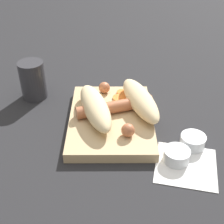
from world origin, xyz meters
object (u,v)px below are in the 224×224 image
sausage (116,107)px  drink_glass (34,80)px  food_tray (112,120)px  condiment_cup_near (177,156)px  bread_roll (119,103)px  condiment_cup_far (194,142)px

sausage → drink_glass: (0.10, 0.21, 0.01)m
food_tray → drink_glass: drink_glass is taller
sausage → condiment_cup_near: (-0.14, -0.12, -0.02)m
food_tray → bread_roll: bread_roll is taller
food_tray → drink_glass: bearing=59.2°
food_tray → drink_glass: size_ratio=2.65×
condiment_cup_far → condiment_cup_near: bearing=136.3°
bread_roll → drink_glass: drink_glass is taller
condiment_cup_near → condiment_cup_far: bearing=-43.7°
condiment_cup_near → sausage: bearing=41.0°
condiment_cup_far → drink_glass: (0.20, 0.37, 0.04)m
bread_roll → sausage: bearing=90.9°
condiment_cup_far → food_tray: bearing=64.8°
food_tray → condiment_cup_near: condiment_cup_near is taller
bread_roll → condiment_cup_near: 0.18m
sausage → condiment_cup_near: bearing=-139.0°
food_tray → bread_roll: 0.04m
food_tray → condiment_cup_near: 0.18m
condiment_cup_near → drink_glass: bearing=53.6°
food_tray → sausage: size_ratio=1.30×
condiment_cup_near → bread_roll: bearing=39.3°
food_tray → condiment_cup_near: size_ratio=4.96×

